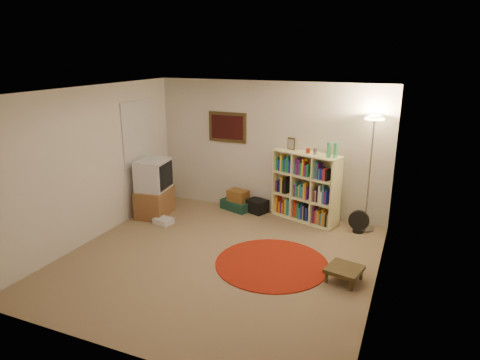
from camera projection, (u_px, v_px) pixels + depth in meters
The scene contains 11 objects.
room at pixel (215, 178), 6.13m from camera, with size 4.54×4.54×2.54m.
bookshelf at pixel (305, 188), 7.80m from camera, with size 1.32×0.77×1.53m.
floor_lamp at pixel (373, 135), 7.05m from camera, with size 0.48×0.48×2.02m.
floor_fan at pixel (359, 222), 7.34m from camera, with size 0.36×0.21×0.40m.
tv_stand at pixel (154, 189), 8.05m from camera, with size 0.61×0.81×1.08m.
dvd_box at pixel (164, 221), 7.76m from camera, with size 0.35×0.31×0.10m.
suitcase at pixel (237, 205), 8.46m from camera, with size 0.68×0.55×0.19m.
wicker_basket at pixel (238, 196), 8.37m from camera, with size 0.43×0.35×0.21m.
duffel_bag at pixel (257, 206), 8.29m from camera, with size 0.45×0.42×0.25m.
red_rug at pixel (272, 264), 6.30m from camera, with size 1.67×1.67×0.01m.
side_table at pixel (344, 270), 5.79m from camera, with size 0.53×0.53×0.20m.
Camera 1 is at (2.56, -5.22, 3.02)m, focal length 32.00 mm.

